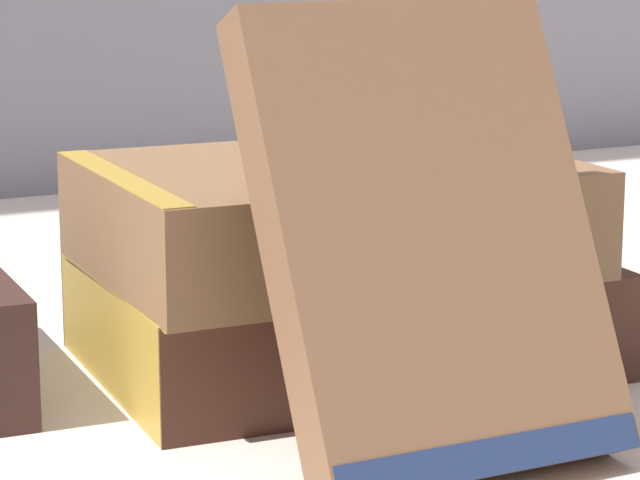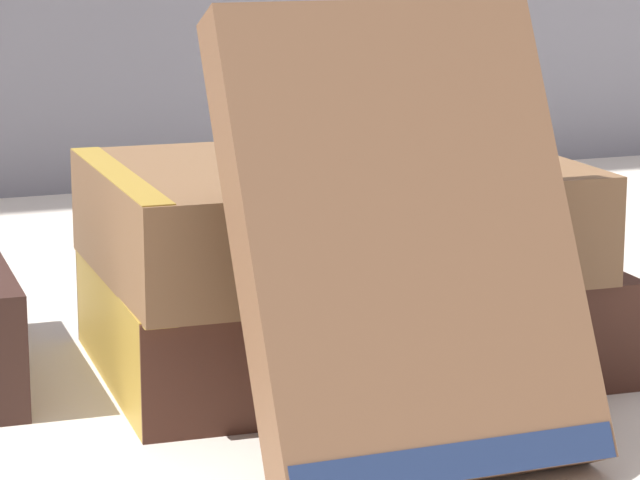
{
  "view_description": "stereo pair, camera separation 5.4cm",
  "coord_description": "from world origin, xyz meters",
  "px_view_note": "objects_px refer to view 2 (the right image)",
  "views": [
    {
      "loc": [
        -0.26,
        -0.53,
        0.19
      ],
      "look_at": [
        0.01,
        -0.0,
        0.06
      ],
      "focal_mm": 85.0,
      "sensor_mm": 36.0,
      "label": 1
    },
    {
      "loc": [
        -0.21,
        -0.55,
        0.19
      ],
      "look_at": [
        0.01,
        -0.0,
        0.06
      ],
      "focal_mm": 85.0,
      "sensor_mm": 36.0,
      "label": 2
    }
  ],
  "objects_px": {
    "book_flat_top": "(321,215)",
    "book_leaning_front": "(406,255)",
    "book_flat_bottom": "(334,314)",
    "pocket_watch": "(459,157)"
  },
  "relations": [
    {
      "from": "book_flat_top",
      "to": "book_leaning_front",
      "type": "bearing_deg",
      "value": -94.49
    },
    {
      "from": "book_flat_top",
      "to": "book_leaning_front",
      "type": "height_order",
      "value": "book_leaning_front"
    },
    {
      "from": "book_flat_top",
      "to": "pocket_watch",
      "type": "height_order",
      "value": "pocket_watch"
    },
    {
      "from": "book_flat_top",
      "to": "book_leaning_front",
      "type": "distance_m",
      "value": 0.11
    },
    {
      "from": "book_flat_bottom",
      "to": "book_leaning_front",
      "type": "relative_size",
      "value": 1.34
    },
    {
      "from": "book_flat_bottom",
      "to": "pocket_watch",
      "type": "bearing_deg",
      "value": -31.27
    },
    {
      "from": "book_flat_top",
      "to": "book_flat_bottom",
      "type": "bearing_deg",
      "value": 33.24
    },
    {
      "from": "book_leaning_front",
      "to": "pocket_watch",
      "type": "distance_m",
      "value": 0.11
    },
    {
      "from": "book_flat_top",
      "to": "book_leaning_front",
      "type": "relative_size",
      "value": 1.23
    },
    {
      "from": "pocket_watch",
      "to": "book_flat_bottom",
      "type": "bearing_deg",
      "value": 145.16
    }
  ]
}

